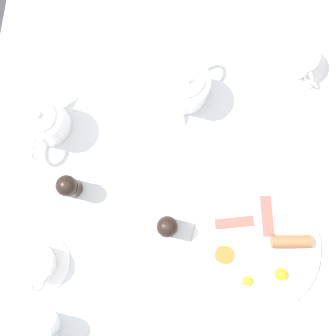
{
  "coord_description": "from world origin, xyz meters",
  "views": [
    {
      "loc": [
        0.02,
        -0.14,
        1.91
      ],
      "look_at": [
        0.0,
        0.0,
        0.76
      ],
      "focal_mm": 50.0,
      "sensor_mm": 36.0,
      "label": 1
    }
  ],
  "objects_px": {
    "water_glass_tall": "(42,329)",
    "pepper_grinder": "(167,227)",
    "teacup_with_saucer_right": "(36,264)",
    "fork_by_plate": "(69,22)",
    "teacup_with_saucer_left": "(298,60)",
    "breakfast_plate": "(258,249)",
    "teapot_far": "(44,121)",
    "teapot_near": "(187,87)",
    "salt_grinder": "(69,187)",
    "knife_by_plate": "(156,321)"
  },
  "relations": [
    {
      "from": "water_glass_tall",
      "to": "pepper_grinder",
      "type": "height_order",
      "value": "same"
    },
    {
      "from": "teacup_with_saucer_left",
      "to": "teacup_with_saucer_right",
      "type": "height_order",
      "value": "same"
    },
    {
      "from": "water_glass_tall",
      "to": "knife_by_plate",
      "type": "distance_m",
      "value": 0.27
    },
    {
      "from": "teacup_with_saucer_right",
      "to": "pepper_grinder",
      "type": "bearing_deg",
      "value": 23.38
    },
    {
      "from": "teapot_far",
      "to": "pepper_grinder",
      "type": "xyz_separation_m",
      "value": [
        0.33,
        -0.21,
        0.0
      ]
    },
    {
      "from": "water_glass_tall",
      "to": "pepper_grinder",
      "type": "xyz_separation_m",
      "value": [
        0.26,
        0.27,
        0.0
      ]
    },
    {
      "from": "teacup_with_saucer_right",
      "to": "salt_grinder",
      "type": "height_order",
      "value": "salt_grinder"
    },
    {
      "from": "teacup_with_saucer_right",
      "to": "knife_by_plate",
      "type": "xyz_separation_m",
      "value": [
        0.3,
        -0.1,
        -0.03
      ]
    },
    {
      "from": "teacup_with_saucer_left",
      "to": "salt_grinder",
      "type": "height_order",
      "value": "salt_grinder"
    },
    {
      "from": "breakfast_plate",
      "to": "knife_by_plate",
      "type": "distance_m",
      "value": 0.3
    },
    {
      "from": "fork_by_plate",
      "to": "teacup_with_saucer_right",
      "type": "bearing_deg",
      "value": -87.55
    },
    {
      "from": "teapot_near",
      "to": "teacup_with_saucer_left",
      "type": "xyz_separation_m",
      "value": [
        0.27,
        0.12,
        -0.03
      ]
    },
    {
      "from": "knife_by_plate",
      "to": "teacup_with_saucer_right",
      "type": "bearing_deg",
      "value": 162.1
    },
    {
      "from": "salt_grinder",
      "to": "fork_by_plate",
      "type": "bearing_deg",
      "value": 100.53
    },
    {
      "from": "knife_by_plate",
      "to": "water_glass_tall",
      "type": "bearing_deg",
      "value": -170.62
    },
    {
      "from": "teacup_with_saucer_right",
      "to": "knife_by_plate",
      "type": "height_order",
      "value": "teacup_with_saucer_right"
    },
    {
      "from": "teapot_near",
      "to": "teapot_far",
      "type": "relative_size",
      "value": 0.92
    },
    {
      "from": "teapot_near",
      "to": "salt_grinder",
      "type": "relative_size",
      "value": 1.75
    },
    {
      "from": "teacup_with_saucer_left",
      "to": "knife_by_plate",
      "type": "xyz_separation_m",
      "value": [
        -0.27,
        -0.69,
        -0.03
      ]
    },
    {
      "from": "teacup_with_saucer_right",
      "to": "water_glass_tall",
      "type": "relative_size",
      "value": 1.41
    },
    {
      "from": "teapot_near",
      "to": "water_glass_tall",
      "type": "bearing_deg",
      "value": 4.25
    },
    {
      "from": "pepper_grinder",
      "to": "knife_by_plate",
      "type": "height_order",
      "value": "pepper_grinder"
    },
    {
      "from": "teapot_near",
      "to": "salt_grinder",
      "type": "bearing_deg",
      "value": -14.45
    },
    {
      "from": "breakfast_plate",
      "to": "teapot_near",
      "type": "bearing_deg",
      "value": 121.65
    },
    {
      "from": "teacup_with_saucer_right",
      "to": "breakfast_plate",
      "type": "bearing_deg",
      "value": 11.39
    },
    {
      "from": "teapot_far",
      "to": "teacup_with_saucer_left",
      "type": "height_order",
      "value": "teapot_far"
    },
    {
      "from": "salt_grinder",
      "to": "knife_by_plate",
      "type": "distance_m",
      "value": 0.39
    },
    {
      "from": "teapot_far",
      "to": "salt_grinder",
      "type": "distance_m",
      "value": 0.17
    },
    {
      "from": "breakfast_plate",
      "to": "knife_by_plate",
      "type": "relative_size",
      "value": 1.68
    },
    {
      "from": "breakfast_plate",
      "to": "fork_by_plate",
      "type": "xyz_separation_m",
      "value": [
        -0.56,
        0.52,
        -0.01
      ]
    },
    {
      "from": "pepper_grinder",
      "to": "salt_grinder",
      "type": "relative_size",
      "value": 1.0
    },
    {
      "from": "teapot_far",
      "to": "teacup_with_saucer_left",
      "type": "distance_m",
      "value": 0.65
    },
    {
      "from": "teacup_with_saucer_right",
      "to": "fork_by_plate",
      "type": "height_order",
      "value": "teacup_with_saucer_right"
    },
    {
      "from": "teapot_far",
      "to": "pepper_grinder",
      "type": "height_order",
      "value": "teapot_far"
    },
    {
      "from": "breakfast_plate",
      "to": "teacup_with_saucer_right",
      "type": "height_order",
      "value": "teacup_with_saucer_right"
    },
    {
      "from": "fork_by_plate",
      "to": "knife_by_plate",
      "type": "height_order",
      "value": "same"
    },
    {
      "from": "breakfast_plate",
      "to": "salt_grinder",
      "type": "distance_m",
      "value": 0.49
    },
    {
      "from": "pepper_grinder",
      "to": "teacup_with_saucer_left",
      "type": "bearing_deg",
      "value": 59.37
    },
    {
      "from": "teacup_with_saucer_left",
      "to": "knife_by_plate",
      "type": "height_order",
      "value": "teacup_with_saucer_left"
    },
    {
      "from": "water_glass_tall",
      "to": "knife_by_plate",
      "type": "relative_size",
      "value": 0.57
    },
    {
      "from": "teapot_near",
      "to": "pepper_grinder",
      "type": "height_order",
      "value": "teapot_near"
    },
    {
      "from": "teacup_with_saucer_left",
      "to": "breakfast_plate",
      "type": "bearing_deg",
      "value": -95.21
    },
    {
      "from": "teacup_with_saucer_left",
      "to": "fork_by_plate",
      "type": "relative_size",
      "value": 1.05
    },
    {
      "from": "salt_grinder",
      "to": "knife_by_plate",
      "type": "xyz_separation_m",
      "value": [
        0.25,
        -0.29,
        -0.05
      ]
    },
    {
      "from": "teacup_with_saucer_right",
      "to": "pepper_grinder",
      "type": "distance_m",
      "value": 0.33
    },
    {
      "from": "pepper_grinder",
      "to": "knife_by_plate",
      "type": "distance_m",
      "value": 0.23
    },
    {
      "from": "breakfast_plate",
      "to": "fork_by_plate",
      "type": "height_order",
      "value": "breakfast_plate"
    },
    {
      "from": "water_glass_tall",
      "to": "pepper_grinder",
      "type": "bearing_deg",
      "value": 46.68
    },
    {
      "from": "breakfast_plate",
      "to": "teapot_far",
      "type": "bearing_deg",
      "value": 157.17
    },
    {
      "from": "teacup_with_saucer_right",
      "to": "pepper_grinder",
      "type": "height_order",
      "value": "pepper_grinder"
    }
  ]
}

